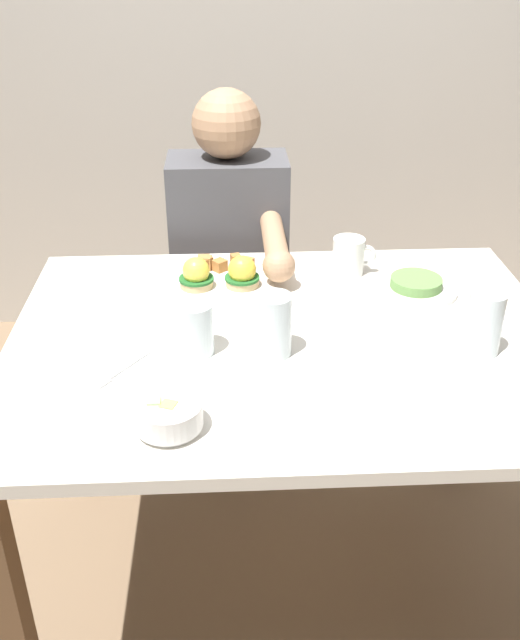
# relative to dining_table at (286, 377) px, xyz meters

# --- Properties ---
(ground_plane) EXTENTS (6.00, 6.00, 0.00)m
(ground_plane) POSITION_rel_dining_table_xyz_m (0.00, 0.00, -0.63)
(ground_plane) COLOR #7F664C
(dining_table) EXTENTS (1.20, 0.90, 0.74)m
(dining_table) POSITION_rel_dining_table_xyz_m (0.00, 0.00, 0.00)
(dining_table) COLOR white
(dining_table) RESTS_ON ground_plane
(eggs_benedict_plate) EXTENTS (0.27, 0.27, 0.09)m
(eggs_benedict_plate) POSITION_rel_dining_table_xyz_m (-0.14, 0.23, 0.13)
(eggs_benedict_plate) COLOR white
(eggs_benedict_plate) RESTS_ON dining_table
(fruit_bowl) EXTENTS (0.12, 0.12, 0.06)m
(fruit_bowl) POSITION_rel_dining_table_xyz_m (-0.23, -0.32, 0.14)
(fruit_bowl) COLOR white
(fruit_bowl) RESTS_ON dining_table
(coffee_mug) EXTENTS (0.11, 0.08, 0.09)m
(coffee_mug) POSITION_rel_dining_table_xyz_m (0.18, 0.31, 0.16)
(coffee_mug) COLOR white
(coffee_mug) RESTS_ON dining_table
(fork) EXTENTS (0.11, 0.14, 0.00)m
(fork) POSITION_rel_dining_table_xyz_m (-0.34, -0.13, 0.11)
(fork) COLOR silver
(fork) RESTS_ON dining_table
(water_glass_near) EXTENTS (0.08, 0.08, 0.13)m
(water_glass_near) POSITION_rel_dining_table_xyz_m (-0.03, -0.07, 0.16)
(water_glass_near) COLOR silver
(water_glass_near) RESTS_ON dining_table
(water_glass_far) EXTENTS (0.07, 0.07, 0.14)m
(water_glass_far) POSITION_rel_dining_table_xyz_m (0.40, -0.09, 0.17)
(water_glass_far) COLOR silver
(water_glass_far) RESTS_ON dining_table
(water_glass_extra) EXTENTS (0.08, 0.08, 0.11)m
(water_glass_extra) POSITION_rel_dining_table_xyz_m (-0.19, -0.06, 0.16)
(water_glass_extra) COLOR silver
(water_glass_extra) RESTS_ON dining_table
(side_plate) EXTENTS (0.20, 0.20, 0.04)m
(side_plate) POSITION_rel_dining_table_xyz_m (0.33, 0.20, 0.12)
(side_plate) COLOR white
(side_plate) RESTS_ON dining_table
(diner_person) EXTENTS (0.34, 0.54, 1.14)m
(diner_person) POSITION_rel_dining_table_xyz_m (-0.11, 0.60, 0.02)
(diner_person) COLOR #33333D
(diner_person) RESTS_ON ground_plane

